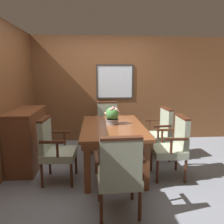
# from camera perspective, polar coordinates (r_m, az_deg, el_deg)

# --- Properties ---
(ground_plane) EXTENTS (14.00, 14.00, 0.00)m
(ground_plane) POSITION_cam_1_polar(r_m,az_deg,el_deg) (3.80, -1.68, -15.05)
(ground_plane) COLOR gray
(wall_back) EXTENTS (7.20, 0.08, 2.45)m
(wall_back) POSITION_cam_1_polar(r_m,az_deg,el_deg) (5.21, -2.68, 5.90)
(wall_back) COLOR brown
(wall_back) RESTS_ON ground_plane
(wall_left) EXTENTS (0.06, 7.20, 2.45)m
(wall_left) POSITION_cam_1_polar(r_m,az_deg,el_deg) (3.74, -27.04, 2.98)
(wall_left) COLOR brown
(wall_left) RESTS_ON ground_plane
(dining_table) EXTENTS (1.02, 1.66, 0.76)m
(dining_table) POSITION_cam_1_polar(r_m,az_deg,el_deg) (3.66, 0.18, -5.04)
(dining_table) COLOR brown
(dining_table) RESTS_ON ground_plane
(chair_head_near) EXTENTS (0.55, 0.50, 0.98)m
(chair_head_near) POSITION_cam_1_polar(r_m,az_deg,el_deg) (2.54, 1.92, -15.33)
(chair_head_near) COLOR #472314
(chair_head_near) RESTS_ON ground_plane
(chair_left_near) EXTENTS (0.51, 0.56, 0.98)m
(chair_left_near) POSITION_cam_1_polar(r_m,az_deg,el_deg) (3.41, -14.95, -8.84)
(chair_left_near) COLOR #472314
(chair_left_near) RESTS_ON ground_plane
(chair_right_far) EXTENTS (0.51, 0.56, 0.98)m
(chair_right_far) POSITION_cam_1_polar(r_m,az_deg,el_deg) (4.24, 12.28, -4.92)
(chair_right_far) COLOR #472314
(chair_right_far) RESTS_ON ground_plane
(chair_right_near) EXTENTS (0.50, 0.55, 0.98)m
(chair_right_near) POSITION_cam_1_polar(r_m,az_deg,el_deg) (3.55, 15.73, -8.07)
(chair_right_near) COLOR #472314
(chair_right_near) RESTS_ON ground_plane
(chair_head_far) EXTENTS (0.55, 0.50, 0.98)m
(chair_head_far) POSITION_cam_1_polar(r_m,az_deg,el_deg) (4.88, -1.07, -2.66)
(chair_head_far) COLOR #472314
(chair_head_far) RESTS_ON ground_plane
(potted_plant) EXTENTS (0.26, 0.23, 0.31)m
(potted_plant) POSITION_cam_1_polar(r_m,az_deg,el_deg) (3.69, 0.08, -0.93)
(potted_plant) COLOR gray
(potted_plant) RESTS_ON dining_table
(sideboard_cabinet) EXTENTS (0.46, 1.08, 1.00)m
(sideboard_cabinet) POSITION_cam_1_polar(r_m,az_deg,el_deg) (4.07, -21.29, -6.48)
(sideboard_cabinet) COLOR brown
(sideboard_cabinet) RESTS_ON ground_plane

